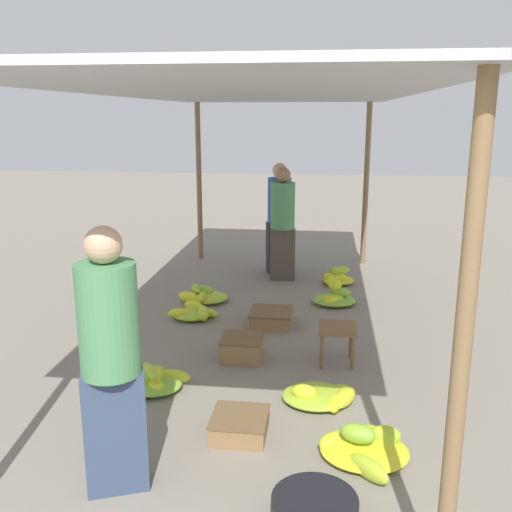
# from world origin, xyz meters

# --- Properties ---
(canopy_post_front_right) EXTENTS (0.08, 0.08, 2.41)m
(canopy_post_front_right) POSITION_xyz_m (1.27, 0.30, 1.20)
(canopy_post_front_right) COLOR olive
(canopy_post_front_right) RESTS_ON ground
(canopy_post_back_left) EXTENTS (0.08, 0.08, 2.41)m
(canopy_post_back_left) POSITION_xyz_m (-1.27, 6.61, 1.20)
(canopy_post_back_left) COLOR olive
(canopy_post_back_left) RESTS_ON ground
(canopy_post_back_right) EXTENTS (0.08, 0.08, 2.41)m
(canopy_post_back_right) POSITION_xyz_m (1.27, 6.61, 1.20)
(canopy_post_back_right) COLOR olive
(canopy_post_back_right) RESTS_ON ground
(canopy_tarp) EXTENTS (2.94, 6.71, 0.04)m
(canopy_tarp) POSITION_xyz_m (0.00, 3.46, 2.43)
(canopy_tarp) COLOR #B2B2B7
(canopy_tarp) RESTS_ON canopy_post_front_left
(vendor_foreground) EXTENTS (0.45, 0.45, 1.63)m
(vendor_foreground) POSITION_xyz_m (-0.53, 0.91, 0.85)
(vendor_foreground) COLOR #384766
(vendor_foreground) RESTS_ON ground
(stool) EXTENTS (0.34, 0.34, 0.36)m
(stool) POSITION_xyz_m (0.82, 2.89, 0.29)
(stool) COLOR brown
(stool) RESTS_ON ground
(basin_black) EXTENTS (0.49, 0.49, 0.16)m
(basin_black) POSITION_xyz_m (0.67, 0.72, 0.08)
(basin_black) COLOR black
(basin_black) RESTS_ON ground
(banana_pile_left_0) EXTENTS (0.62, 0.55, 0.21)m
(banana_pile_left_0) POSITION_xyz_m (-0.78, 4.49, 0.07)
(banana_pile_left_0) COLOR #93BF32
(banana_pile_left_0) RESTS_ON ground
(banana_pile_left_1) EXTENTS (0.57, 0.49, 0.16)m
(banana_pile_left_1) POSITION_xyz_m (-0.75, 3.88, 0.06)
(banana_pile_left_1) COLOR yellow
(banana_pile_left_1) RESTS_ON ground
(banana_pile_left_2) EXTENTS (0.59, 0.51, 0.20)m
(banana_pile_left_2) POSITION_xyz_m (-0.71, 2.18, 0.07)
(banana_pile_left_2) COLOR yellow
(banana_pile_left_2) RESTS_ON ground
(banana_pile_right_0) EXTENTS (0.63, 0.66, 0.24)m
(banana_pile_right_0) POSITION_xyz_m (0.98, 1.41, 0.07)
(banana_pile_right_0) COLOR #8ABC33
(banana_pile_right_0) RESTS_ON ground
(banana_pile_right_1) EXTENTS (0.62, 0.48, 0.18)m
(banana_pile_right_1) POSITION_xyz_m (0.70, 2.12, 0.06)
(banana_pile_right_1) COLOR yellow
(banana_pile_right_1) RESTS_ON ground
(banana_pile_right_2) EXTENTS (0.42, 0.45, 0.24)m
(banana_pile_right_2) POSITION_xyz_m (0.86, 5.42, 0.09)
(banana_pile_right_2) COLOR #A9C82E
(banana_pile_right_2) RESTS_ON ground
(banana_pile_right_3) EXTENTS (0.51, 0.54, 0.31)m
(banana_pile_right_3) POSITION_xyz_m (0.83, 4.58, 0.09)
(banana_pile_right_3) COLOR #9FC430
(banana_pile_right_3) RESTS_ON ground
(crate_near) EXTENTS (0.40, 0.40, 0.16)m
(crate_near) POSITION_xyz_m (0.12, 1.57, 0.08)
(crate_near) COLOR olive
(crate_near) RESTS_ON ground
(crate_mid) EXTENTS (0.38, 0.38, 0.21)m
(crate_mid) POSITION_xyz_m (-0.06, 2.88, 0.11)
(crate_mid) COLOR olive
(crate_mid) RESTS_ON ground
(crate_far) EXTENTS (0.45, 0.45, 0.16)m
(crate_far) POSITION_xyz_m (0.13, 3.79, 0.08)
(crate_far) COLOR olive
(crate_far) RESTS_ON ground
(shopper_walking_mid) EXTENTS (0.36, 0.36, 1.55)m
(shopper_walking_mid) POSITION_xyz_m (0.11, 5.58, 0.80)
(shopper_walking_mid) COLOR #4C4238
(shopper_walking_mid) RESTS_ON ground
(shopper_walking_far) EXTENTS (0.42, 0.42, 1.57)m
(shopper_walking_far) POSITION_xyz_m (0.03, 5.96, 0.82)
(shopper_walking_far) COLOR #2D2D33
(shopper_walking_far) RESTS_ON ground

